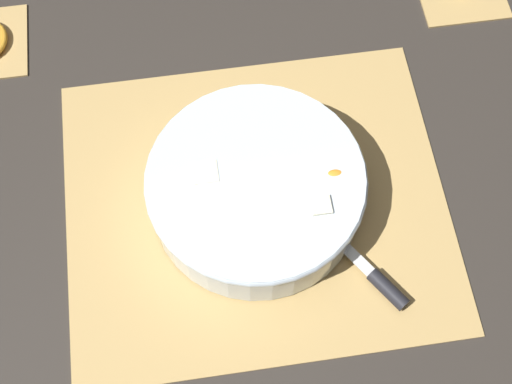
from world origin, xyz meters
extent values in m
plane|color=#2D2823|center=(0.00, 0.00, 0.00)|extent=(6.00, 6.00, 0.00)
cube|color=tan|center=(0.00, 0.00, 0.00)|extent=(0.49, 0.42, 0.01)
cube|color=#4C381E|center=(-0.19, 0.00, 0.00)|extent=(0.01, 0.41, 0.00)
cube|color=#4C381E|center=(-0.13, 0.00, 0.00)|extent=(0.01, 0.41, 0.00)
cube|color=#4C381E|center=(-0.08, 0.00, 0.00)|extent=(0.01, 0.41, 0.00)
cube|color=#4C381E|center=(-0.03, 0.00, 0.00)|extent=(0.01, 0.41, 0.00)
cube|color=#4C381E|center=(0.03, 0.00, 0.00)|extent=(0.01, 0.41, 0.00)
cube|color=#4C381E|center=(0.08, 0.00, 0.00)|extent=(0.01, 0.41, 0.00)
cube|color=#4C381E|center=(0.13, 0.00, 0.00)|extent=(0.01, 0.41, 0.00)
cube|color=#4C381E|center=(0.19, 0.00, 0.00)|extent=(0.01, 0.41, 0.00)
cube|color=#4C381E|center=(-0.32, 0.30, 0.00)|extent=(0.00, 0.12, 0.00)
cylinder|color=silver|center=(0.00, 0.00, 0.04)|extent=(0.26, 0.26, 0.07)
torus|color=silver|center=(0.00, 0.00, 0.07)|extent=(0.27, 0.27, 0.01)
cylinder|color=beige|center=(0.03, 0.06, 0.03)|extent=(0.03, 0.03, 0.01)
cylinder|color=beige|center=(-0.08, -0.05, 0.06)|extent=(0.03, 0.03, 0.01)
cylinder|color=beige|center=(0.07, 0.08, 0.02)|extent=(0.03, 0.03, 0.01)
cylinder|color=beige|center=(-0.01, 0.09, 0.03)|extent=(0.03, 0.03, 0.01)
cylinder|color=beige|center=(-0.02, 0.01, 0.07)|extent=(0.03, 0.03, 0.01)
cylinder|color=beige|center=(0.04, 0.04, 0.02)|extent=(0.03, 0.03, 0.01)
cylinder|color=beige|center=(-0.06, 0.05, 0.04)|extent=(0.03, 0.03, 0.01)
cylinder|color=beige|center=(-0.07, -0.04, 0.02)|extent=(0.03, 0.03, 0.01)
cylinder|color=beige|center=(-0.01, -0.04, 0.05)|extent=(0.03, 0.03, 0.01)
cylinder|color=beige|center=(-0.08, -0.01, 0.07)|extent=(0.03, 0.03, 0.01)
cylinder|color=beige|center=(0.02, -0.08, 0.05)|extent=(0.03, 0.03, 0.01)
cylinder|color=beige|center=(0.01, -0.03, 0.03)|extent=(0.03, 0.03, 0.01)
cube|color=beige|center=(0.02, 0.03, 0.06)|extent=(0.02, 0.02, 0.02)
cube|color=beige|center=(0.09, -0.02, 0.03)|extent=(0.02, 0.02, 0.02)
cube|color=beige|center=(-0.10, 0.04, 0.06)|extent=(0.03, 0.03, 0.03)
cube|color=beige|center=(0.06, 0.01, 0.05)|extent=(0.03, 0.03, 0.03)
cube|color=beige|center=(0.06, -0.08, 0.06)|extent=(0.02, 0.02, 0.02)
cube|color=beige|center=(-0.06, -0.04, 0.05)|extent=(0.02, 0.02, 0.02)
cube|color=beige|center=(0.09, 0.04, 0.04)|extent=(0.03, 0.03, 0.03)
cube|color=beige|center=(0.07, -0.05, 0.03)|extent=(0.02, 0.02, 0.02)
cube|color=beige|center=(-0.06, 0.01, 0.06)|extent=(0.03, 0.03, 0.03)
cube|color=beige|center=(0.07, -0.05, 0.07)|extent=(0.02, 0.02, 0.02)
cube|color=beige|center=(0.02, -0.03, 0.06)|extent=(0.03, 0.03, 0.03)
ellipsoid|color=orange|center=(0.00, -0.09, 0.05)|extent=(0.03, 0.02, 0.02)
ellipsoid|color=orange|center=(0.09, -0.01, 0.07)|extent=(0.03, 0.02, 0.01)
ellipsoid|color=orange|center=(-0.03, -0.04, 0.03)|extent=(0.03, 0.01, 0.01)
ellipsoid|color=orange|center=(0.01, 0.01, 0.06)|extent=(0.03, 0.02, 0.01)
ellipsoid|color=orange|center=(-0.04, -0.05, 0.05)|extent=(0.03, 0.02, 0.01)
cube|color=silver|center=(0.10, -0.08, 0.01)|extent=(0.06, 0.08, 0.00)
cylinder|color=black|center=(0.14, -0.14, 0.01)|extent=(0.05, 0.06, 0.02)
camera|label=1|loc=(-0.05, -0.37, 0.84)|focal=50.00mm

